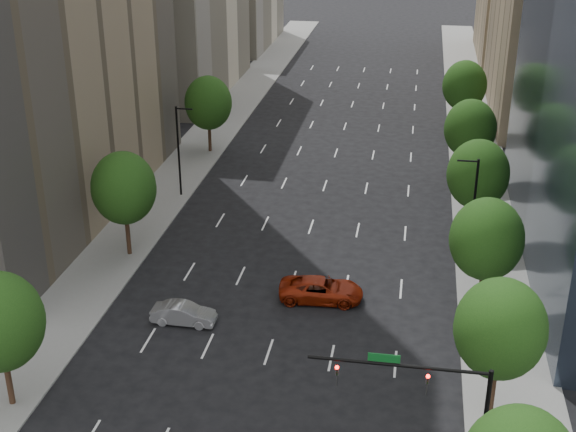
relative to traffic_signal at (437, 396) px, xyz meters
The scene contains 15 objects.
sidewalk_left 40.05m from the traffic_signal, 130.94° to the left, with size 6.00×200.00×0.15m, color slate.
sidewalk_right 30.84m from the traffic_signal, 80.59° to the left, with size 6.00×200.00×0.15m, color slate.
filler_right 104.05m from the traffic_signal, 82.00° to the left, with size 14.00×26.00×16.00m, color #8C7759.
tree_right_1 6.96m from the traffic_signal, 59.96° to the left, with size 5.20×5.20×8.75m.
tree_right_2 18.34m from the traffic_signal, 79.09° to the left, with size 5.20×5.20×8.61m.
tree_right_3 30.21m from the traffic_signal, 83.40° to the left, with size 5.20×5.20×8.89m.
tree_right_4 44.14m from the traffic_signal, 85.49° to the left, with size 5.20×5.20×8.46m.
tree_right_5 60.11m from the traffic_signal, 86.69° to the left, with size 5.20×5.20×8.75m.
tree_left_1 32.96m from the traffic_signal, 138.11° to the left, with size 5.20×5.20×8.97m.
tree_left_2 53.91m from the traffic_signal, 117.07° to the left, with size 5.20×5.20×8.68m.
streetlight_rn 25.17m from the traffic_signal, 83.37° to the left, with size 1.70×0.20×9.00m.
streetlight_ln 42.42m from the traffic_signal, 124.40° to the left, with size 1.70×0.20×9.00m.
traffic_signal is the anchor object (origin of this frame).
car_silver 21.65m from the traffic_signal, 143.69° to the left, with size 1.59×4.55×1.50m, color gray.
car_red_far 19.59m from the traffic_signal, 114.73° to the left, with size 2.85×6.19×1.72m, color maroon.
Camera 1 is at (8.52, -2.73, 29.30)m, focal length 48.82 mm.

